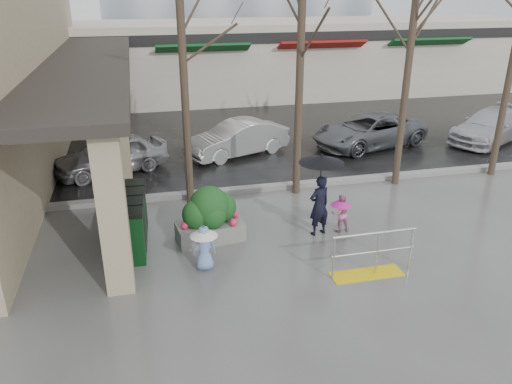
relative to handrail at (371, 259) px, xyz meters
name	(u,v)px	position (x,y,z in m)	size (l,w,h in m)	color
ground	(293,254)	(-1.36, 1.20, -0.38)	(120.00, 120.00, 0.00)	#51514F
street_asphalt	(189,84)	(-1.36, 23.20, -0.37)	(120.00, 36.00, 0.01)	black
curb	(254,189)	(-1.36, 5.20, -0.30)	(120.00, 0.30, 0.15)	gray
canopy_slab	(85,57)	(-6.16, 9.20, 3.25)	(2.80, 18.00, 0.25)	#2D2823
pillar_front	(113,212)	(-5.26, 0.70, 1.37)	(0.55, 0.55, 3.50)	tan
pillar_back	(118,126)	(-5.26, 7.20, 1.37)	(0.55, 0.55, 3.50)	tan
storefront_row	(232,59)	(0.64, 19.17, 1.64)	(34.00, 6.74, 4.00)	beige
handrail	(371,259)	(0.00, 0.00, 0.00)	(1.90, 0.50, 1.03)	yellow
tree_west	(180,17)	(-3.36, 4.80, 4.71)	(3.20, 3.20, 6.80)	#382B21
tree_midwest	(302,10)	(-0.16, 4.80, 4.86)	(3.20, 3.20, 7.00)	#382B21
tree_mideast	(413,22)	(3.14, 4.80, 4.48)	(3.20, 3.20, 6.50)	#382B21
woman	(320,188)	(-0.44, 2.07, 0.89)	(1.11, 1.11, 2.13)	black
child_pink	(341,211)	(0.15, 2.10, 0.19)	(0.54, 0.54, 1.00)	#C97B9E
child_blue	(204,244)	(-3.46, 1.06, 0.25)	(0.61, 0.61, 1.04)	#7895D6
planter	(210,215)	(-3.14, 2.40, 0.30)	(1.70, 1.01, 1.41)	gray
news_boxes	(135,220)	(-4.91, 2.61, 0.26)	(0.63, 2.30, 1.27)	#0C3816
car_a	(111,155)	(-5.61, 7.88, 0.25)	(1.49, 3.70, 1.26)	#A0A0A5
car_b	(237,138)	(-1.17, 8.74, 0.25)	(1.33, 3.82, 1.26)	silver
car_c	(369,131)	(3.98, 8.60, 0.25)	(2.09, 4.53, 1.26)	slate
car_d	(491,126)	(9.03, 8.13, 0.25)	(1.77, 4.34, 1.26)	silver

